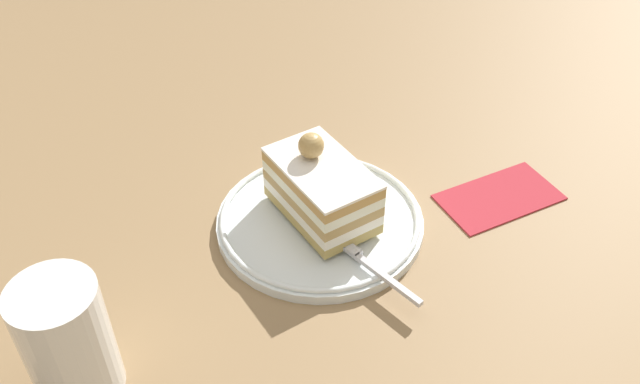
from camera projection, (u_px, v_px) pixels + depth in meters
The scene contains 6 objects.
ground_plane at pixel (301, 238), 0.69m from camera, with size 2.40×2.40×0.00m, color olive.
dessert_plate at pixel (320, 220), 0.70m from camera, with size 0.21×0.21×0.02m.
cake_slice at pixel (322, 188), 0.68m from camera, with size 0.11×0.13×0.08m.
fork at pixel (366, 263), 0.64m from camera, with size 0.04×0.13×0.00m.
drink_glass_near at pixel (70, 348), 0.53m from camera, with size 0.07×0.07×0.11m.
folded_napkin at pixel (499, 197), 0.74m from camera, with size 0.13×0.07×0.00m, color #AC2A34.
Camera 1 is at (0.39, 0.30, 0.48)m, focal length 38.85 mm.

